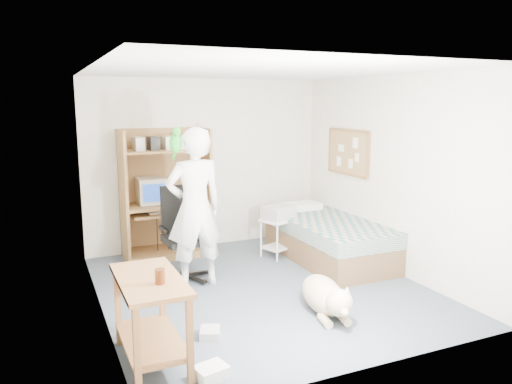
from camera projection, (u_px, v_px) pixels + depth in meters
floor at (261, 288)px, 5.88m from camera, size 4.00×4.00×0.00m
wall_back at (206, 164)px, 7.46m from camera, size 3.60×0.02×2.50m
wall_right at (389, 174)px, 6.38m from camera, size 0.02×4.00×2.50m
wall_left at (97, 195)px, 4.95m from camera, size 0.02×4.00×2.50m
ceiling at (262, 70)px, 5.44m from camera, size 3.60×4.00×0.02m
computer_hutch at (165, 199)px, 7.02m from camera, size 1.20×0.63×1.80m
bed at (328, 239)px, 6.91m from camera, size 1.02×2.02×0.66m
side_desk at (151, 307)px, 4.10m from camera, size 0.50×1.00×0.75m
corkboard at (348, 152)px, 7.14m from camera, size 0.04×0.94×0.66m
office_chair at (184, 246)px, 6.17m from camera, size 0.64×0.64×1.13m
person at (195, 208)px, 5.82m from camera, size 0.71×0.49×1.88m
parrot at (176, 142)px, 5.61m from camera, size 0.14×0.24×0.38m
dog at (325, 296)px, 5.14m from camera, size 0.51×1.15×0.43m
printer_cart at (279, 231)px, 7.04m from camera, size 0.56×0.51×0.55m
printer at (279, 212)px, 6.99m from camera, size 0.51×0.45×0.18m
crt_monitor at (151, 191)px, 6.93m from camera, size 0.38×0.40×0.36m
keyboard at (165, 211)px, 6.89m from camera, size 0.45×0.16×0.03m
pencil_cup at (191, 198)px, 7.09m from camera, size 0.08×0.08×0.12m
drink_glass at (160, 276)px, 3.91m from camera, size 0.08×0.08×0.12m
floor_box_a at (211, 372)px, 3.95m from camera, size 0.29×0.25×0.10m
floor_box_b at (210, 333)px, 4.64m from camera, size 0.25×0.27×0.08m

